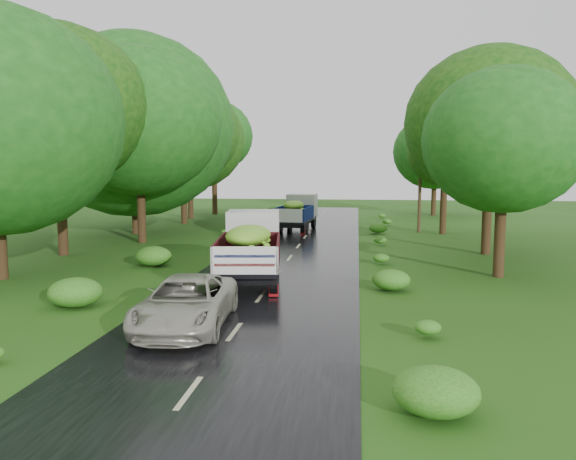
% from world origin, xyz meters
% --- Properties ---
extents(ground, '(120.00, 120.00, 0.00)m').
position_xyz_m(ground, '(0.00, 0.00, 0.00)').
color(ground, '#20460F').
rests_on(ground, ground).
extents(road, '(6.50, 80.00, 0.02)m').
position_xyz_m(road, '(0.00, 5.00, 0.01)').
color(road, black).
rests_on(road, ground).
extents(road_lines, '(0.12, 69.60, 0.00)m').
position_xyz_m(road_lines, '(0.00, 6.00, 0.02)').
color(road_lines, '#BFB78C').
rests_on(road_lines, road).
extents(truck_near, '(2.86, 6.23, 2.52)m').
position_xyz_m(truck_near, '(-0.81, 6.55, 1.43)').
color(truck_near, black).
rests_on(truck_near, ground).
extents(truck_far, '(2.49, 5.80, 2.37)m').
position_xyz_m(truck_far, '(-0.88, 23.65, 1.34)').
color(truck_far, black).
rests_on(truck_far, ground).
extents(car, '(2.53, 4.93, 1.33)m').
position_xyz_m(car, '(-1.37, 0.25, 0.69)').
color(car, '#A9A796').
rests_on(car, road).
extents(utility_pole, '(1.33, 0.38, 7.67)m').
position_xyz_m(utility_pole, '(7.18, 23.42, 3.95)').
color(utility_pole, '#382616').
rests_on(utility_pole, ground).
extents(trees_left, '(6.71, 33.86, 9.15)m').
position_xyz_m(trees_left, '(-10.31, 20.32, 6.67)').
color(trees_left, black).
rests_on(trees_left, ground).
extents(trees_right, '(4.84, 31.82, 8.19)m').
position_xyz_m(trees_right, '(9.26, 20.68, 5.66)').
color(trees_right, black).
rests_on(trees_right, ground).
extents(shrubs, '(11.90, 44.00, 0.70)m').
position_xyz_m(shrubs, '(0.00, 14.00, 0.35)').
color(shrubs, '#276517').
rests_on(shrubs, ground).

